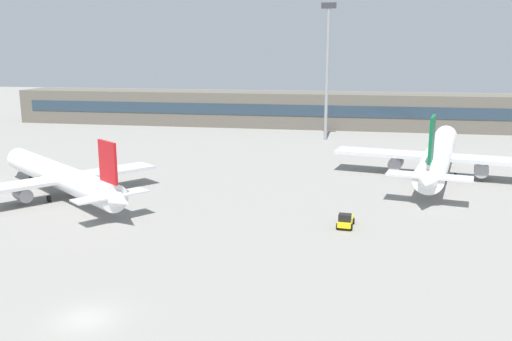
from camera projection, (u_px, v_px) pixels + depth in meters
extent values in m
plane|color=gray|center=(218.00, 189.00, 79.48)|extent=(400.00, 400.00, 0.00)
cube|color=#5B564C|center=(282.00, 109.00, 144.18)|extent=(145.16, 12.00, 9.00)
cube|color=#263847|center=(279.00, 110.00, 138.27)|extent=(137.91, 0.16, 2.80)
cylinder|color=white|center=(59.00, 176.00, 74.84)|extent=(27.58, 22.42, 3.40)
cone|color=white|center=(15.00, 157.00, 87.70)|extent=(4.94, 4.85, 3.23)
cone|color=white|center=(121.00, 201.00, 62.10)|extent=(4.15, 3.97, 2.38)
cube|color=red|center=(108.00, 162.00, 63.18)|extent=(3.31, 2.67, 4.92)
cube|color=silver|center=(111.00, 196.00, 63.84)|extent=(7.46, 8.62, 0.21)
cube|color=silver|center=(62.00, 179.00, 74.25)|extent=(19.84, 23.88, 0.45)
cylinder|color=gray|center=(99.00, 181.00, 78.01)|extent=(3.36, 3.17, 1.79)
cylinder|color=gray|center=(23.00, 194.00, 71.03)|extent=(3.36, 3.17, 1.79)
cylinder|color=black|center=(31.00, 179.00, 83.60)|extent=(0.93, 0.83, 0.90)
cylinder|color=black|center=(82.00, 193.00, 75.59)|extent=(0.93, 0.83, 0.90)
cylinder|color=black|center=(49.00, 199.00, 72.56)|extent=(0.93, 0.83, 0.90)
cylinder|color=white|center=(439.00, 154.00, 87.47)|extent=(11.77, 39.08, 4.12)
cone|color=white|center=(446.00, 135.00, 106.83)|extent=(4.73, 5.22, 3.92)
cone|color=white|center=(427.00, 183.00, 68.30)|extent=(3.64, 4.61, 2.88)
cube|color=#0C5933|center=(432.00, 139.00, 70.17)|extent=(1.33, 4.75, 5.96)
cube|color=silver|center=(429.00, 176.00, 70.92)|extent=(11.23, 5.12, 0.26)
cube|color=silver|center=(438.00, 157.00, 86.55)|extent=(32.92, 11.54, 0.54)
cylinder|color=gray|center=(481.00, 169.00, 84.51)|extent=(2.81, 3.83, 2.17)
cylinder|color=gray|center=(396.00, 163.00, 89.26)|extent=(2.81, 3.83, 2.17)
cylinder|color=black|center=(443.00, 157.00, 100.50)|extent=(0.64, 1.15, 1.08)
cylinder|color=black|center=(455.00, 176.00, 85.13)|extent=(0.64, 1.15, 1.08)
cylinder|color=black|center=(418.00, 173.00, 87.19)|extent=(0.64, 1.15, 1.08)
cube|color=yellow|center=(346.00, 221.00, 62.44)|extent=(1.80, 3.71, 0.60)
cube|color=black|center=(345.00, 218.00, 61.45)|extent=(1.49, 1.21, 0.90)
cylinder|color=black|center=(337.00, 226.00, 61.58)|extent=(0.31, 0.72, 0.70)
cylinder|color=black|center=(351.00, 227.00, 61.17)|extent=(0.31, 0.72, 0.70)
cylinder|color=black|center=(340.00, 220.00, 63.84)|extent=(0.31, 0.72, 0.70)
cylinder|color=black|center=(353.00, 221.00, 63.43)|extent=(0.31, 0.72, 0.70)
cylinder|color=gray|center=(327.00, 76.00, 119.97)|extent=(0.70, 0.70, 28.56)
cube|color=#333338|center=(329.00, 5.00, 116.76)|extent=(3.20, 0.80, 1.20)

